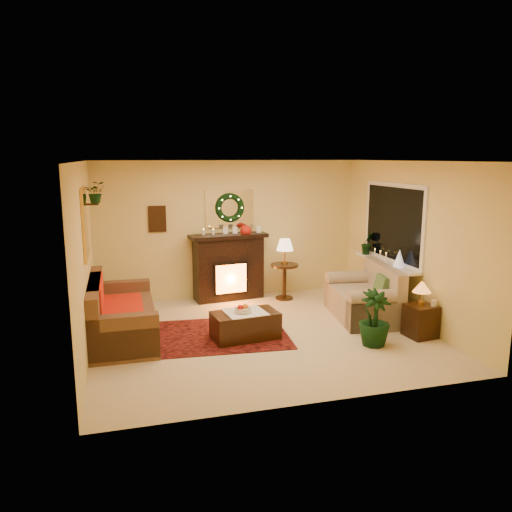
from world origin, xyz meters
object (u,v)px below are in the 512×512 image
object	(u,v)px
side_table_round	(284,282)
end_table_square	(421,319)
loveseat	(363,293)
fireplace	(228,270)
coffee_table	(245,325)
sofa	(123,309)

from	to	relation	value
side_table_round	end_table_square	size ratio (longest dim) A/B	1.38
loveseat	end_table_square	size ratio (longest dim) A/B	3.14
fireplace	end_table_square	world-z (taller)	fireplace
fireplace	coffee_table	size ratio (longest dim) A/B	1.33
sofa	fireplace	distance (m)	2.54
sofa	loveseat	size ratio (longest dim) A/B	1.36
side_table_round	fireplace	bearing A→B (deg)	163.84
sofa	loveseat	world-z (taller)	sofa
loveseat	coffee_table	xyz separation A→B (m)	(-2.14, -0.44, -0.21)
end_table_square	coffee_table	size ratio (longest dim) A/B	0.51
end_table_square	side_table_round	bearing A→B (deg)	117.94
sofa	coffee_table	bearing A→B (deg)	-17.52
end_table_square	coffee_table	distance (m)	2.63
sofa	side_table_round	bearing A→B (deg)	23.71
fireplace	side_table_round	bearing A→B (deg)	-23.30
coffee_table	sofa	bearing A→B (deg)	155.77
loveseat	coffee_table	distance (m)	2.19
fireplace	coffee_table	bearing A→B (deg)	-102.99
end_table_square	fireplace	bearing A→B (deg)	130.04
sofa	fireplace	xyz separation A→B (m)	(1.97, 1.61, 0.12)
side_table_round	sofa	bearing A→B (deg)	-156.25
fireplace	coffee_table	world-z (taller)	fireplace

